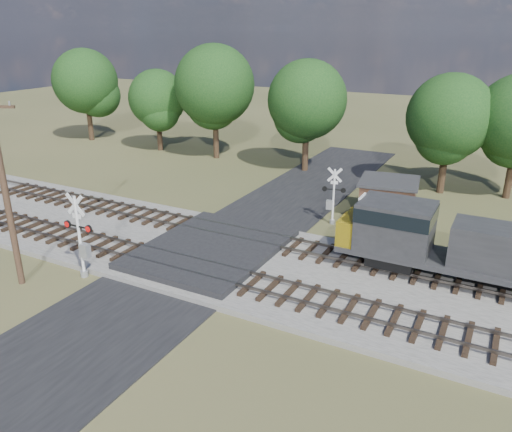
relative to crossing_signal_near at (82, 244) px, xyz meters
The scene contains 11 objects.
ground 6.76m from the crossing_signal_near, 47.84° to the left, with size 160.00×160.00×0.00m, color #404625.
ballast_bed 15.41m from the crossing_signal_near, 20.30° to the left, with size 140.00×10.00×0.30m, color gray.
road 6.75m from the crossing_signal_near, 47.84° to the left, with size 7.00×60.00×0.08m, color black.
crossing_panel 7.05m from the crossing_signal_near, 50.64° to the left, with size 7.00×9.00×0.62m, color #262628.
track_near 8.13m from the crossing_signal_near, 20.60° to the left, with size 140.00×2.60×0.33m.
track_far 10.92m from the crossing_signal_near, 46.24° to the left, with size 140.00×2.60×0.33m.
crossing_signal_near is the anchor object (origin of this frame).
crossing_signal_far 15.84m from the crossing_signal_near, 56.70° to the left, with size 1.54×0.41×3.86m.
utility_pole 4.44m from the crossing_signal_near, 139.48° to the right, with size 2.18×1.07×9.53m.
equipment_shed 20.03m from the crossing_signal_near, 54.56° to the left, with size 4.35×4.35×2.62m.
treeline 28.00m from the crossing_signal_near, 64.90° to the left, with size 79.52×9.87×11.33m.
Camera 1 is at (14.43, -21.20, 12.17)m, focal length 35.00 mm.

